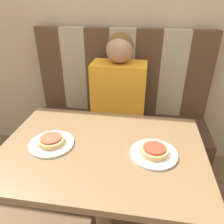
# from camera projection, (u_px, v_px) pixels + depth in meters

# --- Properties ---
(wall_back) EXTENTS (7.00, 0.05, 2.60)m
(wall_back) POSITION_uv_depth(u_px,v_px,m) (125.00, 5.00, 1.63)
(wall_back) COLOR tan
(wall_back) RESTS_ON ground_plane
(booth_seat) EXTENTS (1.40, 0.50, 0.46)m
(booth_seat) POSITION_uv_depth(u_px,v_px,m) (118.00, 145.00, 1.88)
(booth_seat) COLOR #382319
(booth_seat) RESTS_ON ground_plane
(booth_backrest) EXTENTS (1.40, 0.07, 0.69)m
(booth_backrest) POSITION_uv_depth(u_px,v_px,m) (122.00, 73.00, 1.79)
(booth_backrest) COLOR #4C331E
(booth_backrest) RESTS_ON booth_seat
(dining_table) EXTENTS (1.01, 0.71, 0.70)m
(dining_table) POSITION_uv_depth(u_px,v_px,m) (102.00, 161.00, 1.13)
(dining_table) COLOR brown
(dining_table) RESTS_ON ground_plane
(person) EXTENTS (0.39, 0.23, 0.69)m
(person) POSITION_uv_depth(u_px,v_px,m) (119.00, 84.00, 1.62)
(person) COLOR orange
(person) RESTS_ON booth_seat
(plate_left) EXTENTS (0.22, 0.22, 0.01)m
(plate_left) POSITION_uv_depth(u_px,v_px,m) (52.00, 144.00, 1.10)
(plate_left) COLOR white
(plate_left) RESTS_ON dining_table
(plate_right) EXTENTS (0.22, 0.22, 0.01)m
(plate_right) POSITION_uv_depth(u_px,v_px,m) (154.00, 154.00, 1.03)
(plate_right) COLOR white
(plate_right) RESTS_ON dining_table
(pizza_left) EXTENTS (0.13, 0.13, 0.03)m
(pizza_left) POSITION_uv_depth(u_px,v_px,m) (51.00, 140.00, 1.09)
(pizza_left) COLOR tan
(pizza_left) RESTS_ON plate_left
(pizza_right) EXTENTS (0.13, 0.13, 0.03)m
(pizza_right) POSITION_uv_depth(u_px,v_px,m) (154.00, 150.00, 1.02)
(pizza_right) COLOR tan
(pizza_right) RESTS_ON plate_right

